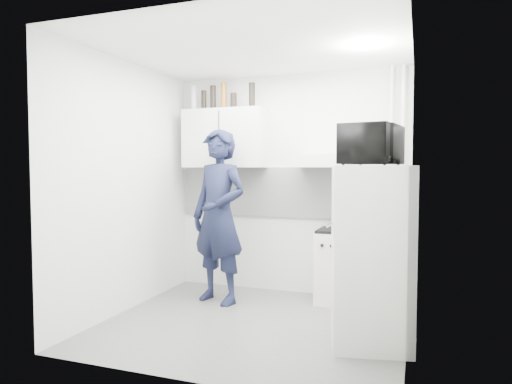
% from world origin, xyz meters
% --- Properties ---
extents(floor, '(2.80, 2.80, 0.00)m').
position_xyz_m(floor, '(0.00, 0.00, 0.00)').
color(floor, '#5A5954').
rests_on(floor, ground).
extents(ceiling, '(2.80, 2.80, 0.00)m').
position_xyz_m(ceiling, '(0.00, 0.00, 2.60)').
color(ceiling, white).
rests_on(ceiling, wall_back).
extents(wall_back, '(2.80, 0.00, 2.80)m').
position_xyz_m(wall_back, '(0.00, 1.25, 1.30)').
color(wall_back, silver).
rests_on(wall_back, floor).
extents(wall_left, '(0.00, 2.60, 2.60)m').
position_xyz_m(wall_left, '(-1.40, 0.00, 1.30)').
color(wall_left, silver).
rests_on(wall_left, floor).
extents(wall_right, '(0.00, 2.60, 2.60)m').
position_xyz_m(wall_right, '(1.40, 0.00, 1.30)').
color(wall_right, silver).
rests_on(wall_right, floor).
extents(person, '(0.81, 0.65, 1.92)m').
position_xyz_m(person, '(-0.61, 0.57, 0.96)').
color(person, black).
rests_on(person, floor).
extents(stove, '(0.49, 0.49, 0.79)m').
position_xyz_m(stove, '(0.66, 1.00, 0.39)').
color(stove, silver).
rests_on(stove, floor).
extents(fridge, '(0.75, 0.75, 1.51)m').
position_xyz_m(fridge, '(1.10, -0.13, 0.76)').
color(fridge, white).
rests_on(fridge, floor).
extents(stove_top, '(0.47, 0.47, 0.03)m').
position_xyz_m(stove_top, '(0.66, 1.00, 0.80)').
color(stove_top, black).
rests_on(stove_top, stove).
extents(saucepan, '(0.20, 0.20, 0.11)m').
position_xyz_m(saucepan, '(0.68, 0.92, 0.87)').
color(saucepan, silver).
rests_on(saucepan, stove_top).
extents(microwave, '(0.66, 0.50, 0.33)m').
position_xyz_m(microwave, '(1.10, -0.13, 1.68)').
color(microwave, black).
rests_on(microwave, fridge).
extents(bottle_a, '(0.07, 0.07, 0.30)m').
position_xyz_m(bottle_a, '(-1.17, 1.07, 2.35)').
color(bottle_a, '#B2B7BC').
rests_on(bottle_a, upper_cabinet).
extents(bottle_b, '(0.06, 0.06, 0.24)m').
position_xyz_m(bottle_b, '(-1.03, 1.07, 2.32)').
color(bottle_b, black).
rests_on(bottle_b, upper_cabinet).
extents(bottle_c, '(0.07, 0.07, 0.29)m').
position_xyz_m(bottle_c, '(-0.91, 1.07, 2.35)').
color(bottle_c, black).
rests_on(bottle_c, upper_cabinet).
extents(bottle_d, '(0.07, 0.07, 0.32)m').
position_xyz_m(bottle_d, '(-0.76, 1.07, 2.36)').
color(bottle_d, brown).
rests_on(bottle_d, upper_cabinet).
extents(canister_a, '(0.08, 0.08, 0.19)m').
position_xyz_m(canister_a, '(-0.64, 1.07, 2.29)').
color(canister_a, black).
rests_on(canister_a, upper_cabinet).
extents(bottle_e, '(0.07, 0.07, 0.30)m').
position_xyz_m(bottle_e, '(-0.40, 1.07, 2.35)').
color(bottle_e, black).
rests_on(bottle_e, upper_cabinet).
extents(upper_cabinet, '(1.00, 0.35, 0.70)m').
position_xyz_m(upper_cabinet, '(-0.75, 1.07, 1.85)').
color(upper_cabinet, white).
rests_on(upper_cabinet, wall_back).
extents(range_hood, '(0.60, 0.50, 0.14)m').
position_xyz_m(range_hood, '(0.45, 1.00, 1.57)').
color(range_hood, silver).
rests_on(range_hood, wall_back).
extents(backsplash, '(2.74, 0.03, 0.60)m').
position_xyz_m(backsplash, '(0.00, 1.24, 1.20)').
color(backsplash, white).
rests_on(backsplash, wall_back).
extents(pipe_a, '(0.05, 0.05, 2.60)m').
position_xyz_m(pipe_a, '(1.30, 1.17, 1.30)').
color(pipe_a, silver).
rests_on(pipe_a, floor).
extents(pipe_b, '(0.04, 0.04, 2.60)m').
position_xyz_m(pipe_b, '(1.18, 1.17, 1.30)').
color(pipe_b, silver).
rests_on(pipe_b, floor).
extents(ceiling_spot_fixture, '(0.10, 0.10, 0.02)m').
position_xyz_m(ceiling_spot_fixture, '(1.00, 0.20, 2.57)').
color(ceiling_spot_fixture, white).
rests_on(ceiling_spot_fixture, ceiling).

